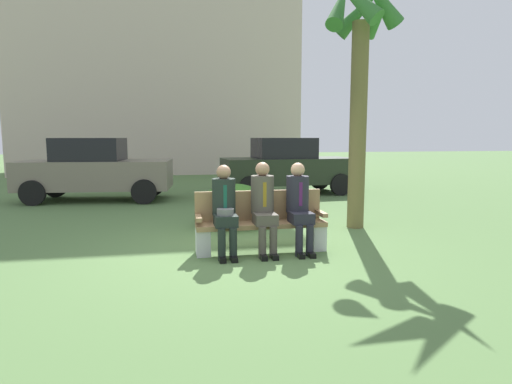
% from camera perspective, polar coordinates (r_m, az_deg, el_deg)
% --- Properties ---
extents(ground_plane, '(80.00, 80.00, 0.00)m').
position_cam_1_polar(ground_plane, '(6.54, -2.93, -7.80)').
color(ground_plane, '#51733F').
extents(park_bench, '(1.93, 0.44, 0.90)m').
position_cam_1_polar(park_bench, '(6.45, 0.59, -4.15)').
color(park_bench, '#99754C').
rests_on(park_bench, ground).
extents(seated_man_left, '(0.34, 0.72, 1.31)m').
position_cam_1_polar(seated_man_left, '(6.18, -4.19, -1.81)').
color(seated_man_left, '#1E2823').
rests_on(seated_man_left, ground).
extents(seated_man_middle, '(0.34, 0.72, 1.34)m').
position_cam_1_polar(seated_man_middle, '(6.28, 1.01, -1.46)').
color(seated_man_middle, '#4C473D').
rests_on(seated_man_middle, ground).
extents(seated_man_right, '(0.34, 0.72, 1.33)m').
position_cam_1_polar(seated_man_right, '(6.41, 5.74, -1.38)').
color(seated_man_right, '#23232D').
rests_on(seated_man_right, ground).
extents(palm_tree_tall, '(1.53, 1.56, 4.70)m').
position_cam_1_polar(palm_tree_tall, '(8.38, 13.78, 17.92)').
color(palm_tree_tall, brown).
rests_on(palm_tree_tall, ground).
extents(shrub_near_bench, '(1.32, 1.21, 0.82)m').
position_cam_1_polar(shrub_near_bench, '(8.21, -2.93, -1.76)').
color(shrub_near_bench, '#2F621F').
rests_on(shrub_near_bench, ground).
extents(parked_car_near, '(4.04, 2.03, 1.68)m').
position_cam_1_polar(parked_car_near, '(12.30, -20.60, 2.81)').
color(parked_car_near, slate).
rests_on(parked_car_near, ground).
extents(parked_car_far, '(3.99, 1.91, 1.68)m').
position_cam_1_polar(parked_car_far, '(12.94, 4.16, 3.45)').
color(parked_car_far, '#232D1E').
rests_on(parked_car_far, ground).
extents(building_backdrop, '(13.50, 6.47, 13.52)m').
position_cam_1_polar(building_backdrop, '(23.20, -12.71, 19.79)').
color(building_backdrop, beige).
rests_on(building_backdrop, ground).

